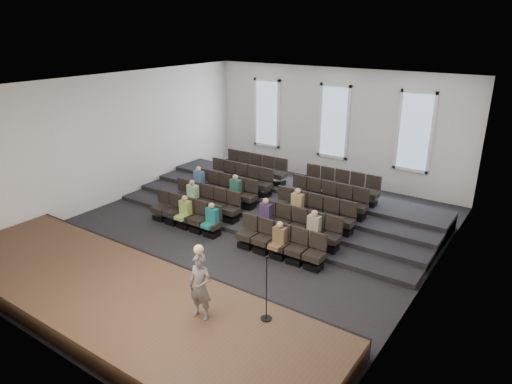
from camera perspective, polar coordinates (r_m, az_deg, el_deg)
ground at (r=15.51m, az=-2.03°, el=-5.37°), size 14.00×14.00×0.00m
ceiling at (r=14.08m, az=-2.29°, el=13.32°), size 12.00×14.00×0.02m
wall_back at (r=20.48m, az=9.77°, el=8.14°), size 12.00×0.04×5.00m
wall_front at (r=10.27m, az=-26.37°, el=-6.25°), size 12.00×0.04×5.00m
wall_left at (r=18.72m, az=-17.20°, el=6.38°), size 0.04×14.00×5.00m
wall_right at (r=12.19m, az=21.20°, el=-1.40°), size 0.04×14.00×5.00m
stage at (r=12.22m, az=-16.79°, el=-12.66°), size 11.80×3.60×0.50m
stage_lip at (r=13.19m, az=-10.81°, el=-9.47°), size 11.80×0.06×0.52m
risers at (r=17.86m, az=4.02°, el=-1.16°), size 11.80×4.80×0.60m
seating_rows at (r=16.40m, az=1.14°, el=-1.30°), size 6.80×4.70×1.67m
windows at (r=20.38m, az=9.72°, el=8.66°), size 8.44×0.10×3.24m
audience at (r=15.70m, az=-2.11°, el=-1.74°), size 6.05×2.64×1.10m
speaker at (r=10.34m, az=-6.96°, el=-11.65°), size 0.61×0.43×1.56m
mic_stand at (r=10.35m, az=1.31°, el=-13.44°), size 0.27×0.27×1.59m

